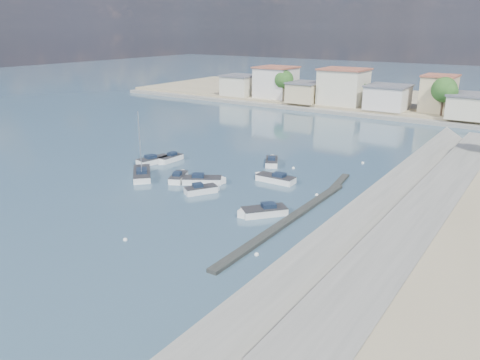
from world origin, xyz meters
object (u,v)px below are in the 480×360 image
(motorboat_f, at_px, (272,162))
(motorboat_g, at_px, (169,159))
(sailboat, at_px, (142,173))
(motorboat_c, at_px, (274,179))
(motorboat_b, at_px, (202,190))
(motorboat_a, at_px, (179,177))
(motorboat_d, at_px, (262,212))
(motorboat_e, at_px, (155,160))
(motorboat_h, at_px, (204,180))

(motorboat_f, distance_m, motorboat_g, 15.17)
(sailboat, bearing_deg, motorboat_c, 26.92)
(motorboat_b, xyz_separation_m, motorboat_c, (4.93, 8.58, 0.00))
(motorboat_a, xyz_separation_m, motorboat_f, (6.24, 13.24, -0.00))
(motorboat_c, bearing_deg, motorboat_d, -66.04)
(motorboat_d, relative_size, motorboat_e, 0.87)
(motorboat_a, relative_size, motorboat_d, 0.90)
(motorboat_c, distance_m, sailboat, 17.66)
(motorboat_c, bearing_deg, sailboat, -153.08)
(motorboat_a, xyz_separation_m, motorboat_e, (-8.34, 4.28, -0.00))
(motorboat_c, bearing_deg, motorboat_e, -173.45)
(motorboat_b, bearing_deg, motorboat_d, -11.52)
(motorboat_a, xyz_separation_m, motorboat_d, (15.25, -4.09, -0.00))
(motorboat_d, bearing_deg, motorboat_c, 113.96)
(motorboat_a, height_order, motorboat_e, same)
(motorboat_c, bearing_deg, motorboat_h, -141.19)
(motorboat_g, height_order, motorboat_h, same)
(motorboat_g, bearing_deg, motorboat_f, 29.14)
(motorboat_a, distance_m, motorboat_g, 9.14)
(motorboat_a, distance_m, sailboat, 5.40)
(motorboat_b, distance_m, motorboat_d, 9.81)
(motorboat_b, bearing_deg, motorboat_g, 147.75)
(motorboat_c, bearing_deg, motorboat_a, -148.59)
(motorboat_f, bearing_deg, motorboat_d, -62.52)
(motorboat_a, relative_size, motorboat_g, 0.95)
(motorboat_b, relative_size, motorboat_e, 0.73)
(motorboat_d, height_order, motorboat_e, same)
(motorboat_c, distance_m, motorboat_g, 17.59)
(motorboat_c, bearing_deg, motorboat_g, -178.06)
(motorboat_h, bearing_deg, motorboat_e, 163.79)
(motorboat_d, bearing_deg, motorboat_f, 117.48)
(motorboat_g, distance_m, motorboat_h, 11.72)
(motorboat_d, bearing_deg, motorboat_a, 165.00)
(motorboat_f, relative_size, sailboat, 0.51)
(motorboat_b, distance_m, motorboat_g, 14.96)
(motorboat_f, bearing_deg, motorboat_c, -57.48)
(motorboat_e, relative_size, motorboat_g, 1.21)
(motorboat_a, xyz_separation_m, motorboat_b, (5.64, -2.13, -0.00))
(sailboat, bearing_deg, motorboat_f, 52.34)
(motorboat_a, height_order, motorboat_c, same)
(motorboat_g, bearing_deg, motorboat_d, -24.07)
(motorboat_a, height_order, sailboat, sailboat)
(motorboat_f, bearing_deg, sailboat, -127.66)
(motorboat_e, xyz_separation_m, motorboat_h, (11.91, -3.46, 0.00))
(motorboat_c, height_order, motorboat_e, same)
(motorboat_c, xyz_separation_m, sailboat, (-15.74, -7.99, 0.03))
(motorboat_g, distance_m, sailboat, 7.62)
(motorboat_c, distance_m, motorboat_h, 8.99)
(motorboat_a, relative_size, motorboat_e, 0.78)
(motorboat_a, bearing_deg, motorboat_b, -20.67)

